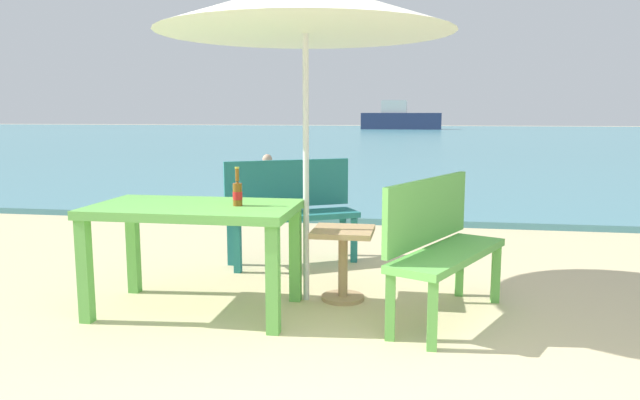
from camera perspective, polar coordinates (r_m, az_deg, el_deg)
The scene contains 9 objects.
sea_water at distance 32.31m, azimuth 9.13°, elevation 5.93°, with size 120.00×50.00×0.08m, color teal.
picnic_table_green at distance 4.22m, azimuth -11.91°, elevation -1.92°, with size 1.40×0.80×0.76m.
beer_bottle_amber at distance 4.09m, azimuth -7.89°, elevation 0.75°, with size 0.07×0.07×0.26m.
patio_umbrella at distance 4.37m, azimuth -1.40°, elevation 17.95°, with size 2.10×2.10×2.30m.
side_table_wood at distance 4.44m, azimuth 2.22°, elevation -5.13°, with size 0.44×0.44×0.54m.
bench_teal_center at distance 5.53m, azimuth -2.81°, elevation -0.46°, with size 1.22×0.90×0.95m.
bench_green_left at distance 4.09m, azimuth 11.37°, elevation -3.76°, with size 0.84×1.24×0.95m.
swimmer_person at distance 12.92m, azimuth -5.05°, elevation 3.27°, with size 0.34×0.34×0.41m.
boat_barge at distance 46.01m, azimuth 7.65°, elevation 7.70°, with size 5.98×1.63×2.17m.
Camera 1 is at (0.24, -2.28, 1.39)m, focal length 33.48 mm.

